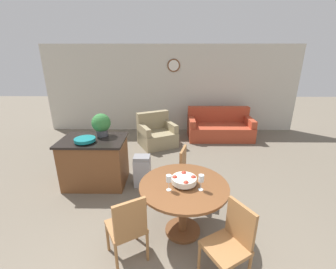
% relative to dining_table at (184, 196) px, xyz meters
% --- Properties ---
extents(wall_back, '(8.00, 0.09, 2.70)m').
position_rel_dining_table_xyz_m(wall_back, '(-0.16, 4.64, 0.75)').
color(wall_back, beige).
rests_on(wall_back, ground_plane).
extents(dining_table, '(1.20, 1.20, 0.78)m').
position_rel_dining_table_xyz_m(dining_table, '(0.00, 0.00, 0.00)').
color(dining_table, brown).
rests_on(dining_table, ground_plane).
extents(dining_chair_near_left, '(0.57, 0.57, 0.93)m').
position_rel_dining_table_xyz_m(dining_chair_near_left, '(-0.68, -0.48, -0.09)').
color(dining_chair_near_left, '#9E6B3D').
rests_on(dining_chair_near_left, ground_plane).
extents(dining_chair_near_right, '(0.57, 0.57, 0.93)m').
position_rel_dining_table_xyz_m(dining_chair_near_right, '(0.48, -0.68, -0.09)').
color(dining_chair_near_right, '#9E6B3D').
rests_on(dining_chair_near_right, ground_plane).
extents(dining_chair_far_side, '(0.51, 0.51, 0.93)m').
position_rel_dining_table_xyz_m(dining_chair_far_side, '(0.14, 0.82, -0.09)').
color(dining_chair_far_side, '#9E6B3D').
rests_on(dining_chair_far_side, ground_plane).
extents(fruit_bowl, '(0.33, 0.33, 0.13)m').
position_rel_dining_table_xyz_m(fruit_bowl, '(0.00, 0.00, 0.25)').
color(fruit_bowl, silver).
rests_on(fruit_bowl, dining_table).
extents(wine_glass_left, '(0.07, 0.07, 0.21)m').
position_rel_dining_table_xyz_m(wine_glass_left, '(-0.20, -0.13, 0.34)').
color(wine_glass_left, silver).
rests_on(wine_glass_left, dining_table).
extents(wine_glass_right, '(0.07, 0.07, 0.21)m').
position_rel_dining_table_xyz_m(wine_glass_right, '(0.21, -0.12, 0.34)').
color(wine_glass_right, silver).
rests_on(wine_glass_right, dining_table).
extents(kitchen_island, '(1.19, 0.83, 0.93)m').
position_rel_dining_table_xyz_m(kitchen_island, '(-1.63, 1.28, -0.14)').
color(kitchen_island, brown).
rests_on(kitchen_island, ground_plane).
extents(teal_bowl, '(0.37, 0.37, 0.08)m').
position_rel_dining_table_xyz_m(teal_bowl, '(-1.71, 1.11, 0.38)').
color(teal_bowl, '#147A7F').
rests_on(teal_bowl, kitchen_island).
extents(potted_plant, '(0.35, 0.35, 0.44)m').
position_rel_dining_table_xyz_m(potted_plant, '(-1.50, 1.47, 0.56)').
color(potted_plant, '#4C4C51').
rests_on(potted_plant, kitchen_island).
extents(trash_bin, '(0.31, 0.25, 0.62)m').
position_rel_dining_table_xyz_m(trash_bin, '(-0.72, 1.20, -0.29)').
color(trash_bin, '#9E9EA3').
rests_on(trash_bin, ground_plane).
extents(couch, '(1.88, 0.97, 0.89)m').
position_rel_dining_table_xyz_m(couch, '(1.30, 3.89, -0.30)').
color(couch, '#B24228').
rests_on(couch, ground_plane).
extents(armchair, '(1.19, 1.15, 0.89)m').
position_rel_dining_table_xyz_m(armchair, '(-0.57, 3.28, -0.30)').
color(armchair, '#998966').
rests_on(armchair, ground_plane).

